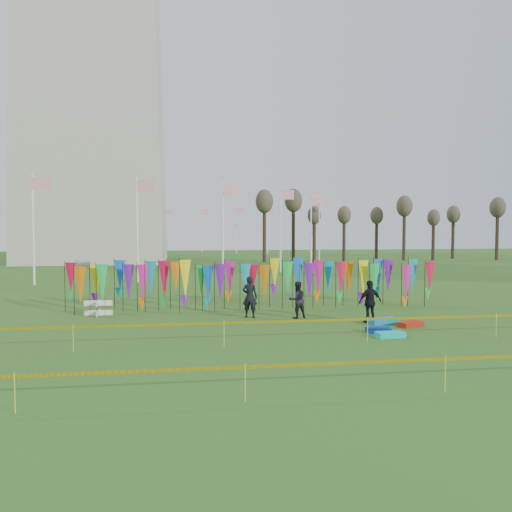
{
  "coord_description": "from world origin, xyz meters",
  "views": [
    {
      "loc": [
        -3.27,
        -17.94,
        3.99
      ],
      "look_at": [
        0.22,
        6.0,
        2.72
      ],
      "focal_mm": 35.0,
      "sensor_mm": 36.0,
      "label": 1
    }
  ],
  "objects": [
    {
      "name": "person_mid",
      "position": [
        1.8,
        3.93,
        0.83
      ],
      "size": [
        0.9,
        0.67,
        1.66
      ],
      "primitive_type": "imported",
      "rotation": [
        0.0,
        0.0,
        3.37
      ],
      "color": "black",
      "rests_on": "ground"
    },
    {
      "name": "kite_bag_teal",
      "position": [
        5.13,
        2.07,
        0.12
      ],
      "size": [
        1.33,
        0.83,
        0.24
      ],
      "primitive_type": "cube",
      "rotation": [
        0.0,
        0.0,
        0.2
      ],
      "color": "#0E87C4",
      "rests_on": "ground"
    },
    {
      "name": "banner_row",
      "position": [
        0.28,
        6.86,
        1.54
      ],
      "size": [
        18.64,
        0.64,
        2.42
      ],
      "color": "black",
      "rests_on": "ground"
    },
    {
      "name": "person_right",
      "position": [
        4.63,
        2.36,
        0.92
      ],
      "size": [
        1.17,
        0.81,
        1.83
      ],
      "primitive_type": "imported",
      "rotation": [
        0.0,
        0.0,
        3.34
      ],
      "color": "black",
      "rests_on": "ground"
    },
    {
      "name": "kite_bag_red",
      "position": [
        5.99,
        1.34,
        0.1
      ],
      "size": [
        1.23,
        0.93,
        0.21
      ],
      "primitive_type": "cube",
      "rotation": [
        0.0,
        0.0,
        0.43
      ],
      "color": "red",
      "rests_on": "ground"
    },
    {
      "name": "caution_tape_far",
      "position": [
        -0.22,
        -6.67,
        0.78
      ],
      "size": [
        26.0,
        0.02,
        0.9
      ],
      "color": "yellow",
      "rests_on": "ground"
    },
    {
      "name": "person_left",
      "position": [
        -0.3,
        4.38,
        0.95
      ],
      "size": [
        0.83,
        0.73,
        1.9
      ],
      "primitive_type": "imported",
      "rotation": [
        0.0,
        0.0,
        2.77
      ],
      "color": "black",
      "rests_on": "ground"
    },
    {
      "name": "box_kite",
      "position": [
        -7.22,
        5.88,
        0.36
      ],
      "size": [
        0.65,
        0.65,
        0.73
      ],
      "rotation": [
        0.0,
        0.0,
        0.01
      ],
      "color": "red",
      "rests_on": "ground"
    },
    {
      "name": "flagpole_ring",
      "position": [
        -14.0,
        48.0,
        4.0
      ],
      "size": [
        57.4,
        56.16,
        8.0
      ],
      "color": "white",
      "rests_on": "ground"
    },
    {
      "name": "ground",
      "position": [
        0.0,
        0.0,
        0.0
      ],
      "size": [
        160.0,
        160.0,
        0.0
      ],
      "primitive_type": "plane",
      "color": "#305417",
      "rests_on": "ground"
    },
    {
      "name": "kite_bag_blue",
      "position": [
        4.21,
        0.37,
        0.1
      ],
      "size": [
        0.99,
        0.61,
        0.2
      ],
      "primitive_type": "cube",
      "rotation": [
        0.0,
        0.0,
        -0.13
      ],
      "color": "#092DA2",
      "rests_on": "ground"
    },
    {
      "name": "tree_line",
      "position": [
        32.0,
        44.0,
        6.17
      ],
      "size": [
        53.92,
        1.92,
        7.84
      ],
      "color": "#3D2A1E",
      "rests_on": "ground"
    },
    {
      "name": "kite_bag_turquoise",
      "position": [
        4.29,
        -0.56,
        0.1
      ],
      "size": [
        1.08,
        0.6,
        0.21
      ],
      "primitive_type": "cube",
      "rotation": [
        0.0,
        0.0,
        0.08
      ],
      "color": "#0DD0C7",
      "rests_on": "ground"
    },
    {
      "name": "caution_tape_near",
      "position": [
        -0.22,
        -1.16,
        0.78
      ],
      "size": [
        26.0,
        0.02,
        0.9
      ],
      "color": "yellow",
      "rests_on": "ground"
    }
  ]
}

